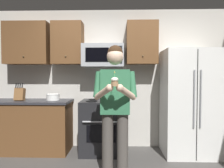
{
  "coord_description": "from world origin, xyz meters",
  "views": [
    {
      "loc": [
        0.13,
        -2.42,
        1.36
      ],
      "look_at": [
        0.04,
        0.43,
        1.25
      ],
      "focal_mm": 34.7,
      "sensor_mm": 36.0,
      "label": 1
    }
  ],
  "objects_px": {
    "microwave": "(103,56)",
    "knife_block": "(20,94)",
    "cupcake": "(115,82)",
    "oven_range": "(103,126)",
    "person": "(115,103)",
    "bowl_large_white": "(53,97)",
    "refrigerator": "(189,102)"
  },
  "relations": [
    {
      "from": "knife_block",
      "to": "bowl_large_white",
      "type": "distance_m",
      "value": 0.57
    },
    {
      "from": "cupcake",
      "to": "refrigerator",
      "type": "bearing_deg",
      "value": 44.24
    },
    {
      "from": "person",
      "to": "cupcake",
      "type": "height_order",
      "value": "person"
    },
    {
      "from": "refrigerator",
      "to": "person",
      "type": "xyz_separation_m",
      "value": [
        -1.27,
        -0.91,
        0.1
      ]
    },
    {
      "from": "microwave",
      "to": "bowl_large_white",
      "type": "relative_size",
      "value": 3.08
    },
    {
      "from": "bowl_large_white",
      "to": "person",
      "type": "relative_size",
      "value": 0.14
    },
    {
      "from": "microwave",
      "to": "person",
      "type": "height_order",
      "value": "microwave"
    },
    {
      "from": "bowl_large_white",
      "to": "cupcake",
      "type": "relative_size",
      "value": 1.38
    },
    {
      "from": "bowl_large_white",
      "to": "person",
      "type": "xyz_separation_m",
      "value": [
        1.13,
        -1.0,
        0.02
      ]
    },
    {
      "from": "knife_block",
      "to": "cupcake",
      "type": "xyz_separation_m",
      "value": [
        1.7,
        -1.24,
        0.26
      ]
    },
    {
      "from": "oven_range",
      "to": "knife_block",
      "type": "xyz_separation_m",
      "value": [
        -1.47,
        -0.03,
        0.57
      ]
    },
    {
      "from": "bowl_large_white",
      "to": "microwave",
      "type": "bearing_deg",
      "value": 4.06
    },
    {
      "from": "microwave",
      "to": "cupcake",
      "type": "xyz_separation_m",
      "value": [
        0.23,
        -1.39,
        -0.43
      ]
    },
    {
      "from": "oven_range",
      "to": "person",
      "type": "relative_size",
      "value": 0.53
    },
    {
      "from": "oven_range",
      "to": "cupcake",
      "type": "height_order",
      "value": "cupcake"
    },
    {
      "from": "knife_block",
      "to": "person",
      "type": "relative_size",
      "value": 0.18
    },
    {
      "from": "cupcake",
      "to": "microwave",
      "type": "bearing_deg",
      "value": 99.48
    },
    {
      "from": "oven_range",
      "to": "knife_block",
      "type": "height_order",
      "value": "knife_block"
    },
    {
      "from": "person",
      "to": "cupcake",
      "type": "relative_size",
      "value": 10.13
    },
    {
      "from": "oven_range",
      "to": "knife_block",
      "type": "bearing_deg",
      "value": -178.85
    },
    {
      "from": "oven_range",
      "to": "bowl_large_white",
      "type": "bearing_deg",
      "value": 176.48
    },
    {
      "from": "knife_block",
      "to": "microwave",
      "type": "bearing_deg",
      "value": 5.79
    },
    {
      "from": "bowl_large_white",
      "to": "cupcake",
      "type": "height_order",
      "value": "cupcake"
    },
    {
      "from": "refrigerator",
      "to": "person",
      "type": "bearing_deg",
      "value": -144.46
    },
    {
      "from": "bowl_large_white",
      "to": "person",
      "type": "bearing_deg",
      "value": -41.43
    },
    {
      "from": "oven_range",
      "to": "cupcake",
      "type": "distance_m",
      "value": 1.54
    },
    {
      "from": "microwave",
      "to": "knife_block",
      "type": "relative_size",
      "value": 2.31
    },
    {
      "from": "microwave",
      "to": "knife_block",
      "type": "height_order",
      "value": "microwave"
    },
    {
      "from": "oven_range",
      "to": "person",
      "type": "bearing_deg",
      "value": -76.17
    },
    {
      "from": "oven_range",
      "to": "knife_block",
      "type": "relative_size",
      "value": 2.91
    },
    {
      "from": "refrigerator",
      "to": "knife_block",
      "type": "relative_size",
      "value": 5.63
    },
    {
      "from": "knife_block",
      "to": "person",
      "type": "bearing_deg",
      "value": -28.32
    }
  ]
}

